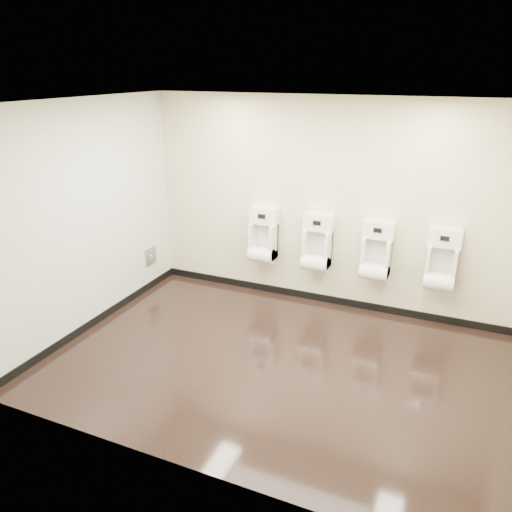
{
  "coord_description": "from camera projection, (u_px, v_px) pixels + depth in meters",
  "views": [
    {
      "loc": [
        1.68,
        -4.5,
        3.12
      ],
      "look_at": [
        -0.5,
        0.55,
        1.02
      ],
      "focal_mm": 35.0,
      "sensor_mm": 36.0,
      "label": 1
    }
  ],
  "objects": [
    {
      "name": "left_wall",
      "position": [
        86.0,
        218.0,
        6.02
      ],
      "size": [
        0.02,
        3.5,
        2.8
      ],
      "primitive_type": "cube",
      "color": "beige",
      "rests_on": "ground"
    },
    {
      "name": "ceiling",
      "position": [
        282.0,
        103.0,
        4.6
      ],
      "size": [
        5.0,
        3.5,
        0.0
      ],
      "primitive_type": "cube",
      "color": "white"
    },
    {
      "name": "urinal_1",
      "position": [
        317.0,
        246.0,
        6.7
      ],
      "size": [
        0.41,
        0.31,
        0.76
      ],
      "color": "white",
      "rests_on": "back_wall"
    },
    {
      "name": "urinal_0",
      "position": [
        263.0,
        239.0,
        6.99
      ],
      "size": [
        0.41,
        0.31,
        0.76
      ],
      "color": "white",
      "rests_on": "back_wall"
    },
    {
      "name": "back_wall",
      "position": [
        327.0,
        205.0,
        6.6
      ],
      "size": [
        5.0,
        0.02,
        2.8
      ],
      "primitive_type": "cube",
      "color": "beige",
      "rests_on": "ground"
    },
    {
      "name": "tile_overlay_left",
      "position": [
        87.0,
        218.0,
        6.02
      ],
      "size": [
        0.01,
        3.5,
        2.8
      ],
      "primitive_type": "cube",
      "color": "silver",
      "rests_on": "ground"
    },
    {
      "name": "access_panel",
      "position": [
        151.0,
        256.0,
        7.37
      ],
      "size": [
        0.04,
        0.25,
        0.25
      ],
      "color": "#9E9EA3",
      "rests_on": "left_wall"
    },
    {
      "name": "skirting_back",
      "position": [
        322.0,
        298.0,
        7.07
      ],
      "size": [
        5.0,
        0.02,
        0.1
      ],
      "primitive_type": "cube",
      "color": "black",
      "rests_on": "ground"
    },
    {
      "name": "ground",
      "position": [
        277.0,
        363.0,
        5.59
      ],
      "size": [
        5.0,
        3.5,
        0.0
      ],
      "primitive_type": "cube",
      "color": "black",
      "rests_on": "ground"
    },
    {
      "name": "urinal_3",
      "position": [
        441.0,
        264.0,
        6.11
      ],
      "size": [
        0.41,
        0.31,
        0.76
      ],
      "color": "white",
      "rests_on": "back_wall"
    },
    {
      "name": "front_wall",
      "position": [
        193.0,
        321.0,
        3.6
      ],
      "size": [
        5.0,
        0.02,
        2.8
      ],
      "primitive_type": "cube",
      "color": "beige",
      "rests_on": "ground"
    },
    {
      "name": "urinal_2",
      "position": [
        376.0,
        255.0,
        6.41
      ],
      "size": [
        0.41,
        0.31,
        0.76
      ],
      "color": "white",
      "rests_on": "back_wall"
    },
    {
      "name": "skirting_left",
      "position": [
        100.0,
        318.0,
        6.5
      ],
      "size": [
        0.02,
        3.5,
        0.1
      ],
      "primitive_type": "cube",
      "color": "black",
      "rests_on": "ground"
    }
  ]
}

